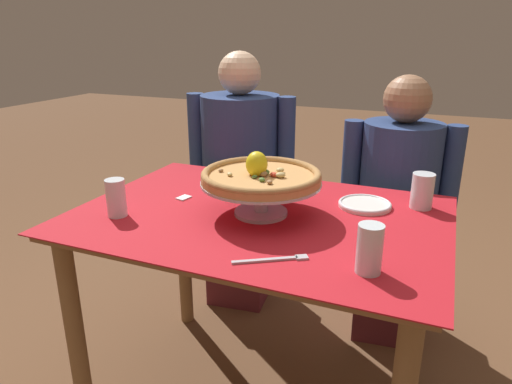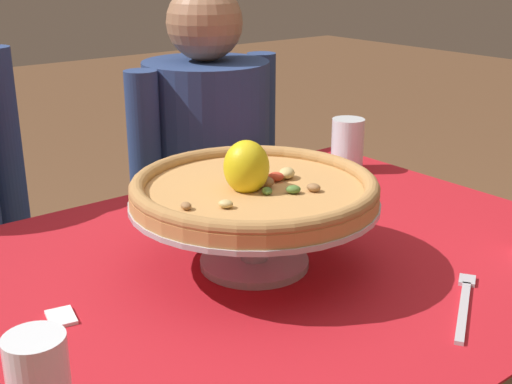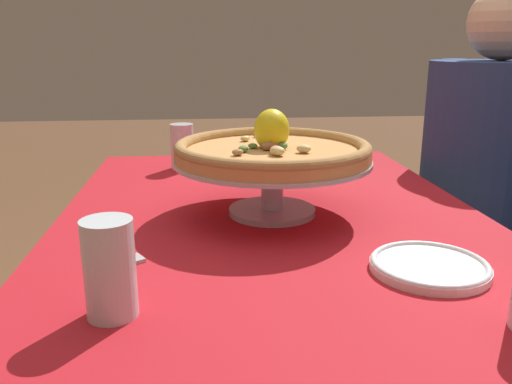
# 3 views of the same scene
# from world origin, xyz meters

# --- Properties ---
(dining_table) EXTENTS (1.19, 0.85, 0.76)m
(dining_table) POSITION_xyz_m (0.00, 0.00, 0.64)
(dining_table) COLOR olive
(dining_table) RESTS_ON ground
(pizza_stand) EXTENTS (0.39, 0.39, 0.11)m
(pizza_stand) POSITION_xyz_m (0.01, -0.00, 0.84)
(pizza_stand) COLOR #B7B7C1
(pizza_stand) RESTS_ON dining_table
(pizza) EXTENTS (0.38, 0.38, 0.10)m
(pizza) POSITION_xyz_m (0.01, -0.00, 0.89)
(pizza) COLOR tan
(pizza) RESTS_ON pizza_stand
(water_glass_front_left) EXTENTS (0.06, 0.06, 0.12)m
(water_glass_front_left) POSITION_xyz_m (-0.42, -0.19, 0.81)
(water_glass_front_left) COLOR white
(water_glass_front_left) RESTS_ON dining_table
(water_glass_front_right) EXTENTS (0.06, 0.06, 0.13)m
(water_glass_front_right) POSITION_xyz_m (0.40, -0.25, 0.82)
(water_glass_front_right) COLOR silver
(water_glass_front_right) RESTS_ON dining_table
(side_plate) EXTENTS (0.18, 0.18, 0.02)m
(side_plate) POSITION_xyz_m (0.31, 0.20, 0.77)
(side_plate) COLOR white
(side_plate) RESTS_ON dining_table
(dinner_fork) EXTENTS (0.18, 0.12, 0.01)m
(dinner_fork) POSITION_xyz_m (0.16, -0.29, 0.76)
(dinner_fork) COLOR #B7B7C1
(dinner_fork) RESTS_ON dining_table
(sugar_packet) EXTENTS (0.05, 0.06, 0.00)m
(sugar_packet) POSITION_xyz_m (-0.31, 0.03, 0.76)
(sugar_packet) COLOR white
(sugar_packet) RESTS_ON dining_table
(diner_left) EXTENTS (0.53, 0.41, 1.24)m
(diner_left) POSITION_xyz_m (-0.37, 0.67, 0.62)
(diner_left) COLOR maroon
(diner_left) RESTS_ON ground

